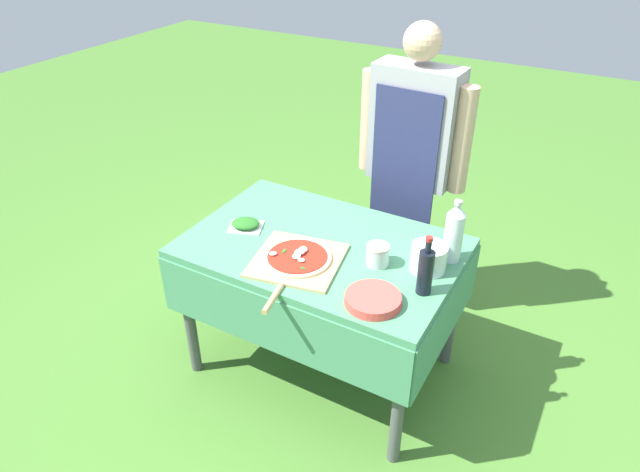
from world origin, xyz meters
name	(u,v)px	position (x,y,z in m)	size (l,w,h in m)	color
ground_plane	(322,364)	(0.00, 0.00, 0.00)	(12.00, 12.00, 0.00)	#477A2D
prep_table	(322,263)	(0.00, 0.00, 0.63)	(1.21, 0.81, 0.73)	#478960
person_cook	(412,154)	(0.13, 0.69, 0.93)	(0.59, 0.21, 1.57)	#4C4C51
pizza_on_peel	(297,260)	(-0.02, -0.18, 0.75)	(0.42, 0.57, 0.06)	tan
oil_bottle	(425,271)	(0.51, -0.10, 0.83)	(0.06, 0.06, 0.25)	black
water_bottle	(454,232)	(0.53, 0.17, 0.87)	(0.08, 0.08, 0.28)	silver
herb_container	(246,224)	(-0.38, -0.05, 0.75)	(0.19, 0.17, 0.04)	silver
mixing_tub	(429,258)	(0.47, 0.05, 0.79)	(0.15, 0.15, 0.11)	silver
plate_stack	(373,299)	(0.37, -0.26, 0.75)	(0.22, 0.22, 0.03)	#DB4C42
sauce_jar	(378,256)	(0.28, -0.02, 0.77)	(0.10, 0.10, 0.09)	silver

